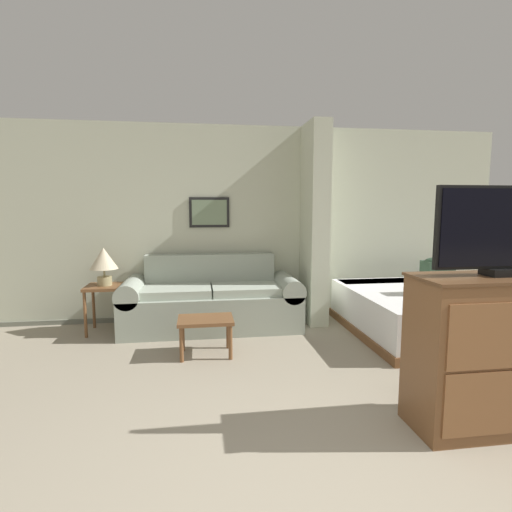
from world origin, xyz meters
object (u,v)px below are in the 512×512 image
at_px(table_lamp, 104,261).
at_px(tv_dresser, 496,352).
at_px(couch, 212,302).
at_px(backpack, 437,275).
at_px(coffee_table, 206,324).
at_px(tv, 506,231).
at_px(bed, 425,311).

xyz_separation_m(table_lamp, tv_dresser, (3.15, -2.60, -0.35)).
distance_m(couch, backpack, 2.72).
relative_size(coffee_table, tv, 0.56).
height_order(couch, tv_dresser, tv_dresser).
bearing_deg(backpack, couch, 163.65).
distance_m(tv, bed, 2.40).
xyz_separation_m(coffee_table, tv, (1.96, -1.65, 1.04)).
bearing_deg(bed, backpack, -86.53).
xyz_separation_m(couch, coffee_table, (-0.09, -0.94, -0.01)).
height_order(tv_dresser, tv, tv).
distance_m(couch, coffee_table, 0.94).
xyz_separation_m(coffee_table, tv_dresser, (1.96, -1.65, 0.21)).
xyz_separation_m(couch, tv_dresser, (1.86, -2.59, 0.20)).
height_order(couch, table_lamp, table_lamp).
bearing_deg(tv_dresser, backpack, 68.61).
bearing_deg(table_lamp, coffee_table, -38.48).
bearing_deg(bed, coffee_table, -172.28).
bearing_deg(tv_dresser, tv, 90.00).
relative_size(coffee_table, bed, 0.29).
bearing_deg(table_lamp, couch, -0.46).
distance_m(tv, backpack, 2.06).
bearing_deg(table_lamp, bed, -8.64).
relative_size(couch, tv, 2.22).
relative_size(table_lamp, bed, 0.24).
distance_m(tv_dresser, backpack, 1.98).
bearing_deg(bed, tv, -109.34).
relative_size(couch, bed, 1.15).
height_order(coffee_table, tv, tv).
height_order(table_lamp, tv, tv).
xyz_separation_m(couch, backpack, (2.58, -0.76, 0.40)).
bearing_deg(bed, table_lamp, 171.36).
height_order(tv, backpack, tv).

